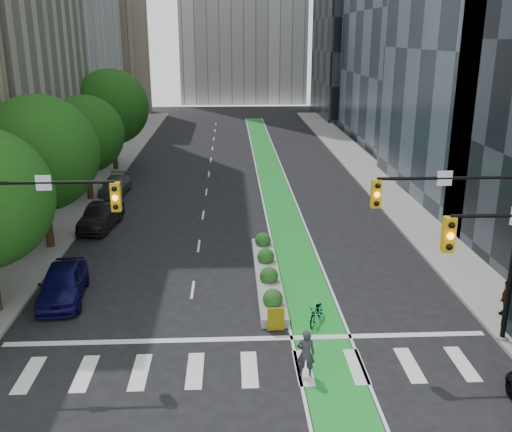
{
  "coord_description": "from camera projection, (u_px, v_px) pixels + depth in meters",
  "views": [
    {
      "loc": [
        -0.6,
        -19.29,
        11.77
      ],
      "look_at": [
        0.67,
        8.2,
        3.0
      ],
      "focal_mm": 40.0,
      "sensor_mm": 36.0,
      "label": 1
    }
  ],
  "objects": [
    {
      "name": "building_dark_end",
      "position": [
        369.0,
        19.0,
        83.32
      ],
      "size": [
        14.0,
        18.0,
        28.0
      ],
      "primitive_type": "cube",
      "color": "black",
      "rests_on": "ground"
    },
    {
      "name": "bicycle",
      "position": [
        316.0,
        312.0,
        24.33
      ],
      "size": [
        1.26,
        1.85,
        0.92
      ],
      "primitive_type": "imported",
      "rotation": [
        0.0,
        0.0,
        -0.41
      ],
      "color": "gray",
      "rests_on": "ground"
    },
    {
      "name": "cyclist",
      "position": [
        306.0,
        353.0,
        20.33
      ],
      "size": [
        0.7,
        0.49,
        1.84
      ],
      "primitive_type": "imported",
      "rotation": [
        0.0,
        0.0,
        3.07
      ],
      "color": "#322E38",
      "rests_on": "ground"
    },
    {
      "name": "bike_lane_paint",
      "position": [
        271.0,
        173.0,
        50.64
      ],
      "size": [
        2.2,
        70.0,
        0.01
      ],
      "primitive_type": "cube",
      "color": "#1A8F2A",
      "rests_on": "ground"
    },
    {
      "name": "tree_mid",
      "position": [
        40.0,
        153.0,
        31.2
      ],
      "size": [
        6.4,
        6.4,
        8.78
      ],
      "color": "black",
      "rests_on": "ground"
    },
    {
      "name": "parked_car_left_far",
      "position": [
        115.0,
        185.0,
        44.05
      ],
      "size": [
        2.08,
        4.62,
        1.31
      ],
      "primitive_type": "imported",
      "rotation": [
        0.0,
        0.0,
        -0.05
      ],
      "color": "#545759",
      "rests_on": "ground"
    },
    {
      "name": "parked_car_left_mid",
      "position": [
        101.0,
        216.0,
        36.11
      ],
      "size": [
        2.21,
        4.88,
        1.55
      ],
      "primitive_type": "imported",
      "rotation": [
        0.0,
        0.0,
        -0.12
      ],
      "color": "black",
      "rests_on": "ground"
    },
    {
      "name": "sidewalk_right",
      "position": [
        383.0,
        186.0,
        46.25
      ],
      "size": [
        3.6,
        90.0,
        0.15
      ],
      "primitive_type": "cube",
      "color": "gray",
      "rests_on": "ground"
    },
    {
      "name": "tree_midfar",
      "position": [
        85.0,
        134.0,
        40.91
      ],
      "size": [
        5.6,
        5.6,
        7.76
      ],
      "color": "black",
      "rests_on": "ground"
    },
    {
      "name": "pedestrian_far",
      "position": [
        506.0,
        298.0,
        24.57
      ],
      "size": [
        0.99,
        0.87,
        1.61
      ],
      "primitive_type": "imported",
      "rotation": [
        0.0,
        0.0,
        3.77
      ],
      "color": "gray",
      "rests_on": "sidewalk_right"
    },
    {
      "name": "signal_right",
      "position": [
        479.0,
        230.0,
        21.33
      ],
      "size": [
        5.82,
        0.51,
        7.2
      ],
      "color": "black",
      "rests_on": "ground"
    },
    {
      "name": "parked_car_left_near",
      "position": [
        63.0,
        283.0,
        26.33
      ],
      "size": [
        2.47,
        5.02,
        1.65
      ],
      "primitive_type": "imported",
      "rotation": [
        0.0,
        0.0,
        0.11
      ],
      "color": "#0D0B44",
      "rests_on": "ground"
    },
    {
      "name": "tree_far",
      "position": [
        111.0,
        107.0,
        50.2
      ],
      "size": [
        6.6,
        6.6,
        9.0
      ],
      "color": "black",
      "rests_on": "ground"
    },
    {
      "name": "ground",
      "position": [
        248.0,
        355.0,
        21.96
      ],
      "size": [
        160.0,
        160.0,
        0.0
      ],
      "primitive_type": "plane",
      "color": "black",
      "rests_on": "ground"
    },
    {
      "name": "building_tan_far",
      "position": [
        90.0,
        26.0,
        79.95
      ],
      "size": [
        14.0,
        16.0,
        26.0
      ],
      "primitive_type": "cube",
      "color": "tan",
      "rests_on": "ground"
    },
    {
      "name": "sidewalk_left",
      "position": [
        89.0,
        189.0,
        45.21
      ],
      "size": [
        3.6,
        90.0,
        0.15
      ],
      "primitive_type": "cube",
      "color": "gray",
      "rests_on": "ground"
    },
    {
      "name": "signal_left",
      "position": [
        7.0,
        238.0,
        20.57
      ],
      "size": [
        6.14,
        0.51,
        7.2
      ],
      "color": "black",
      "rests_on": "ground"
    },
    {
      "name": "median_planter",
      "position": [
        268.0,
        273.0,
        28.6
      ],
      "size": [
        1.2,
        10.26,
        1.1
      ],
      "color": "gray",
      "rests_on": "ground"
    }
  ]
}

